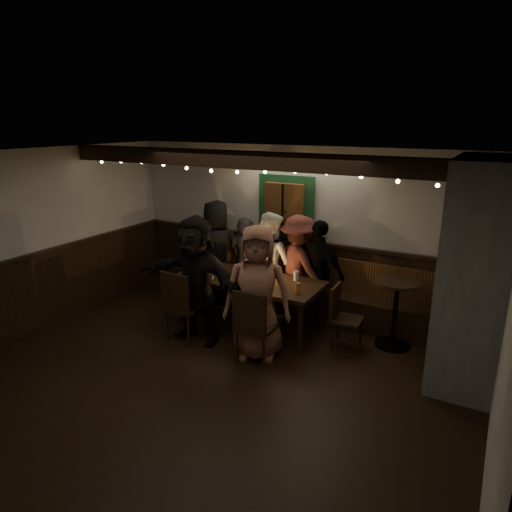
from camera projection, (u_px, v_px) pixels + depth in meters
The scene contains 13 objects.
room at pixel (339, 272), 5.92m from camera, with size 6.02×5.01×2.62m.
dining_table at pixel (249, 283), 6.63m from camera, with size 2.13×0.91×0.92m.
chair_near_left at pixel (181, 302), 6.23m from camera, with size 0.47×0.47×1.02m.
chair_near_right at pixel (253, 323), 5.65m from camera, with size 0.47×0.47×0.99m.
chair_end at pixel (341, 313), 6.13m from camera, with size 0.40×0.40×0.86m.
high_top at pixel (396, 305), 6.10m from camera, with size 0.59×0.59×0.94m.
person_a at pixel (217, 252), 7.57m from camera, with size 0.84×0.55×1.73m, color black.
person_b at pixel (245, 261), 7.49m from camera, with size 0.54×0.35×1.48m, color black.
person_c at pixel (270, 264), 7.12m from camera, with size 0.79×0.62×1.63m, color beige.
person_d at pixel (299, 266), 7.02m from camera, with size 1.04×0.60×1.61m, color #572723.
person_e at pixel (319, 272), 6.84m from camera, with size 0.92×0.38×1.57m, color black.
person_f at pixel (196, 280), 6.20m from camera, with size 1.65×0.52×1.78m, color black.
person_g at pixel (257, 293), 5.74m from camera, with size 0.86×0.56×1.76m, color #915A45.
Camera 1 is at (2.85, -4.00, 2.98)m, focal length 32.00 mm.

